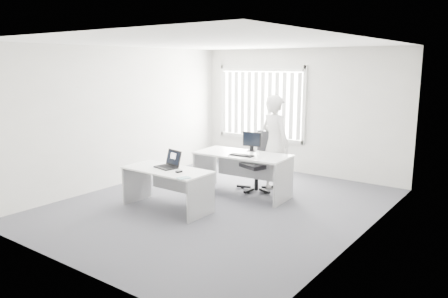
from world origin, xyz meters
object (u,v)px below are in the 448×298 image
Objects in this scene: office_chair at (259,172)px; laptop at (166,160)px; monitor at (252,142)px; desk_far at (242,165)px; person at (275,144)px; desk_near at (167,180)px.

laptop is at bearing -90.87° from office_chair.
office_chair is at bearing 68.35° from monitor.
office_chair reaches higher than desk_far.
person reaches higher than monitor.
monitor is (-0.34, -0.30, 0.05)m from person.
person is 5.05× the size of monitor.
desk_far is 4.86× the size of monitor.
monitor reaches higher than desk_far.
person is at bearing 65.66° from desk_near.
desk_far is 4.78× the size of laptop.
desk_near is 0.85× the size of desk_far.
office_chair is 0.61× the size of person.
office_chair is at bearing 71.89° from desk_near.
desk_far is at bearing 76.88° from laptop.
monitor reaches higher than laptop.
office_chair is 0.67m from monitor.
person is at bearing 39.61° from office_chair.
monitor reaches higher than desk_near.
office_chair is at bearing 79.42° from desk_far.
monitor is (0.01, 0.30, 0.41)m from desk_far.
desk_near is 0.35m from laptop.
desk_near is at bearing -117.44° from monitor.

